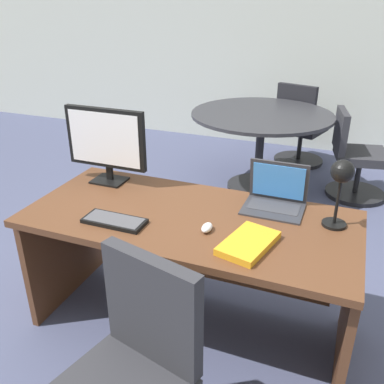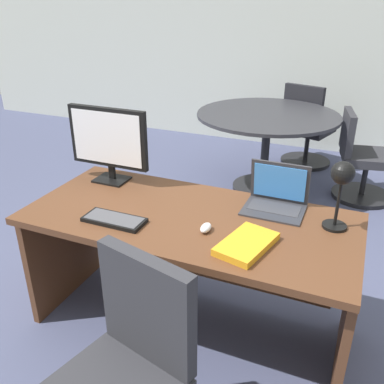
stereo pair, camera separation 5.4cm
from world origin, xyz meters
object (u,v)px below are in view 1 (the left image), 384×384
at_px(meeting_table, 261,132).
at_px(laptop, 276,193).
at_px(meeting_chair_near, 354,162).
at_px(monitor, 106,141).
at_px(book, 248,243).
at_px(desk, 193,244).
at_px(mouse, 207,228).
at_px(meeting_chair_far, 299,132).
at_px(keyboard, 114,221).
at_px(desk_lamp, 341,180).

bearing_deg(meeting_table, laptop, -74.92).
distance_m(meeting_table, meeting_chair_near, 0.93).
bearing_deg(monitor, meeting_chair_near, 54.60).
bearing_deg(book, monitor, 157.55).
distance_m(desk, laptop, 0.54).
xyz_separation_m(monitor, meeting_table, (0.54, 1.82, -0.41)).
bearing_deg(mouse, meeting_chair_far, 89.32).
relative_size(desk, meeting_table, 1.30).
relative_size(desk, book, 5.02).
distance_m(desk, monitor, 0.80).
relative_size(monitor, keyboard, 1.60).
relative_size(monitor, meeting_chair_far, 0.55).
bearing_deg(desk, meeting_chair_near, 70.01).
xyz_separation_m(laptop, meeting_table, (-0.48, 1.77, -0.22)).
distance_m(desk, meeting_table, 2.01).
distance_m(monitor, meeting_table, 1.95).
bearing_deg(mouse, monitor, 155.54).
height_order(laptop, meeting_table, laptop).
bearing_deg(desk_lamp, monitor, 176.27).
distance_m(laptop, desk_lamp, 0.39).
xyz_separation_m(laptop, meeting_chair_far, (-0.22, 2.62, -0.43)).
bearing_deg(meeting_table, desk_lamp, -67.42).
distance_m(laptop, meeting_chair_near, 2.04).
distance_m(desk, book, 0.48).
bearing_deg(mouse, keyboard, -168.67).
distance_m(monitor, laptop, 1.04).
distance_m(meeting_table, meeting_chair_far, 0.91).
bearing_deg(desk_lamp, desk, -172.12).
height_order(monitor, book, monitor).
xyz_separation_m(desk, mouse, (0.14, -0.16, 0.22)).
height_order(monitor, laptop, monitor).
xyz_separation_m(laptop, mouse, (-0.26, -0.40, -0.05)).
height_order(desk, laptop, laptop).
height_order(desk, desk_lamp, desk_lamp).
bearing_deg(desk, meeting_table, 92.38).
xyz_separation_m(laptop, keyboard, (-0.72, -0.49, -0.06)).
relative_size(mouse, desk_lamp, 0.24).
relative_size(desk, laptop, 5.44).
height_order(desk, book, book).
relative_size(laptop, meeting_table, 0.24).
bearing_deg(desk, monitor, 163.48).
bearing_deg(desk_lamp, meeting_chair_far, 101.01).
height_order(desk_lamp, meeting_chair_near, desk_lamp).
bearing_deg(book, keyboard, -177.28).
bearing_deg(keyboard, meeting_table, 83.91).
xyz_separation_m(desk_lamp, book, (-0.35, -0.32, -0.24)).
relative_size(desk, mouse, 20.10).
height_order(keyboard, book, book).
bearing_deg(meeting_chair_near, mouse, -105.63).
height_order(laptop, book, laptop).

